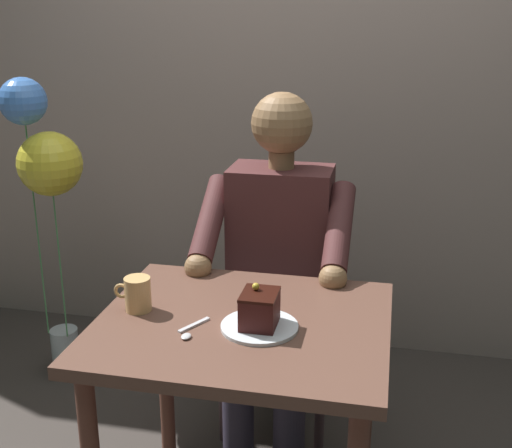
% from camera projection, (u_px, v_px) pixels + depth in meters
% --- Properties ---
extents(cafe_rear_panel, '(6.40, 0.12, 3.00)m').
position_uv_depth(cafe_rear_panel, '(313.00, 23.00, 2.84)').
color(cafe_rear_panel, '#A69187').
rests_on(cafe_rear_panel, ground).
extents(dining_table, '(0.81, 0.69, 0.74)m').
position_uv_depth(dining_table, '(243.00, 356.00, 1.85)').
color(dining_table, brown).
rests_on(dining_table, ground).
extents(chair, '(0.42, 0.42, 0.91)m').
position_uv_depth(chair, '(284.00, 294.00, 2.54)').
color(chair, brown).
rests_on(chair, ground).
extents(seated_person, '(0.53, 0.58, 1.29)m').
position_uv_depth(seated_person, '(277.00, 269.00, 2.32)').
color(seated_person, '#502929').
rests_on(seated_person, ground).
extents(dessert_plate, '(0.21, 0.21, 0.01)m').
position_uv_depth(dessert_plate, '(260.00, 326.00, 1.77)').
color(dessert_plate, white).
rests_on(dessert_plate, dining_table).
extents(cake_slice, '(0.10, 0.11, 0.11)m').
position_uv_depth(cake_slice, '(260.00, 309.00, 1.75)').
color(cake_slice, '#3F1715').
rests_on(cake_slice, dessert_plate).
extents(coffee_cup, '(0.11, 0.08, 0.10)m').
position_uv_depth(coffee_cup, '(138.00, 293.00, 1.87)').
color(coffee_cup, tan).
rests_on(coffee_cup, dining_table).
extents(dessert_spoon, '(0.06, 0.14, 0.01)m').
position_uv_depth(dessert_spoon, '(190.00, 331.00, 1.75)').
color(dessert_spoon, silver).
rests_on(dessert_spoon, dining_table).
extents(balloon_display, '(0.31, 0.26, 1.31)m').
position_uv_depth(balloon_display, '(46.00, 175.00, 2.60)').
color(balloon_display, '#B2C1C6').
rests_on(balloon_display, ground).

